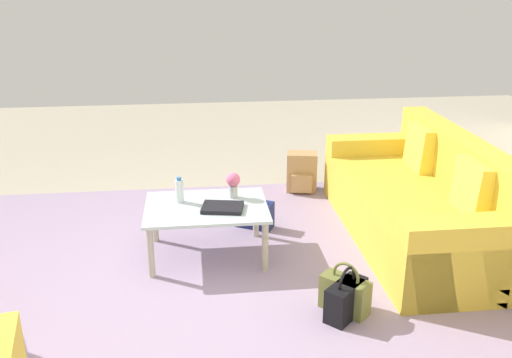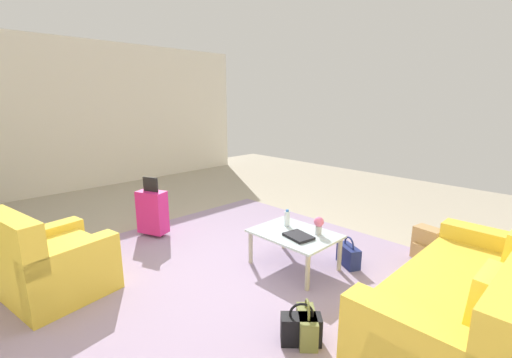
% 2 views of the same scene
% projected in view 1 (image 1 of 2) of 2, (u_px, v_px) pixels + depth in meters
% --- Properties ---
extents(ground_plane, '(12.00, 12.00, 0.00)m').
position_uv_depth(ground_plane, '(153.00, 291.00, 3.99)').
color(ground_plane, '#A89E89').
extents(area_rug, '(5.20, 4.40, 0.01)m').
position_uv_depth(area_rug, '(241.00, 301.00, 3.87)').
color(area_rug, '#9984A3').
rests_on(area_rug, ground).
extents(couch, '(0.97, 2.21, 0.86)m').
position_uv_depth(couch, '(425.00, 205.00, 4.69)').
color(couch, gold).
rests_on(couch, ground).
extents(coffee_table, '(0.93, 0.69, 0.42)m').
position_uv_depth(coffee_table, '(206.00, 212.00, 4.38)').
color(coffee_table, silver).
rests_on(coffee_table, ground).
extents(water_bottle, '(0.06, 0.06, 0.20)m').
position_uv_depth(water_bottle, '(180.00, 191.00, 4.40)').
color(water_bottle, silver).
rests_on(water_bottle, coffee_table).
extents(coffee_table_book, '(0.34, 0.28, 0.03)m').
position_uv_depth(coffee_table_book, '(223.00, 207.00, 4.29)').
color(coffee_table_book, black).
rests_on(coffee_table_book, coffee_table).
extents(flower_vase, '(0.11, 0.11, 0.21)m').
position_uv_depth(flower_vase, '(233.00, 183.00, 4.48)').
color(flower_vase, '#B2B7BC').
rests_on(flower_vase, coffee_table).
extents(handbag_olive, '(0.33, 0.33, 0.36)m').
position_uv_depth(handbag_olive, '(345.00, 294.00, 3.72)').
color(handbag_olive, olive).
rests_on(handbag_olive, ground).
extents(handbag_navy, '(0.35, 0.27, 0.36)m').
position_uv_depth(handbag_navy, '(255.00, 213.00, 4.95)').
color(handbag_navy, navy).
rests_on(handbag_navy, ground).
extents(handbag_black, '(0.33, 0.32, 0.36)m').
position_uv_depth(handbag_black, '(346.00, 299.00, 3.66)').
color(handbag_black, black).
rests_on(handbag_black, ground).
extents(backpack_tan, '(0.33, 0.29, 0.40)m').
position_uv_depth(backpack_tan, '(302.00, 173.00, 5.75)').
color(backpack_tan, tan).
rests_on(backpack_tan, ground).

